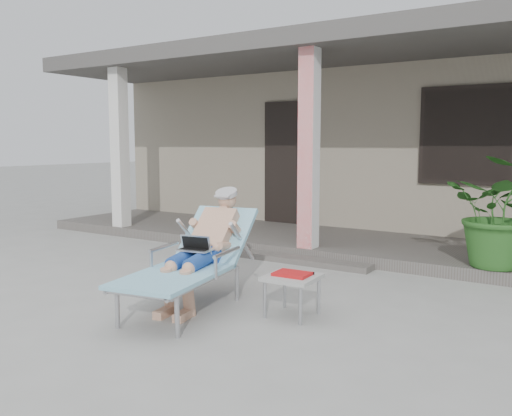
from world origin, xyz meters
The scene contains 8 objects.
ground centered at (0.00, 0.00, 0.00)m, with size 60.00×60.00×0.00m, color #9E9E99.
house centered at (0.00, 6.50, 1.67)m, with size 10.40×5.40×3.30m.
porch_deck centered at (0.00, 3.00, 0.07)m, with size 10.00×2.00×0.15m, color #605B56.
porch_overhang centered at (0.00, 2.95, 2.79)m, with size 10.00×2.30×2.85m.
porch_step centered at (0.00, 1.85, 0.04)m, with size 2.00×0.30×0.07m, color #605B56.
lounger centered at (0.06, -0.28, 0.72)m, with size 0.94×1.85×1.16m.
side_table centered at (0.99, -0.11, 0.34)m, with size 0.46×0.46×0.40m.
potted_palm centered at (2.36, 2.25, 0.78)m, with size 1.13×0.98×1.26m, color #26591E.
Camera 1 is at (3.24, -4.26, 1.54)m, focal length 38.00 mm.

